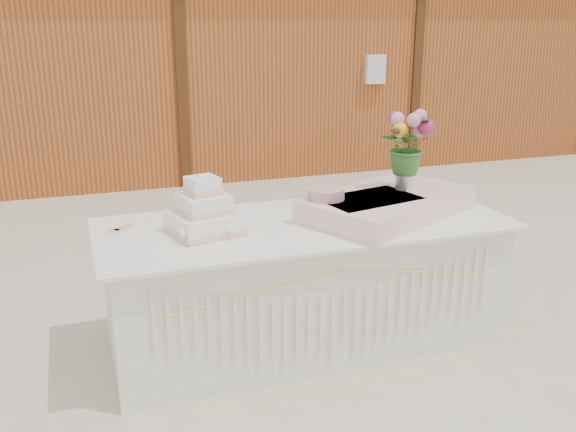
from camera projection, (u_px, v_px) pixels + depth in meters
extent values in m
plane|color=beige|center=(304.00, 340.00, 3.97)|extent=(80.00, 80.00, 0.00)
cube|color=#A75323|center=(155.00, 48.00, 8.95)|extent=(12.00, 4.00, 3.00)
cube|color=white|center=(304.00, 285.00, 3.86)|extent=(2.28, 0.88, 0.75)
cube|color=white|center=(305.00, 224.00, 3.75)|extent=(2.40, 1.00, 0.02)
cube|color=white|center=(204.00, 223.00, 3.55)|extent=(0.41, 0.41, 0.12)
cube|color=#FFC1A1|center=(205.00, 229.00, 3.56)|extent=(0.42, 0.42, 0.03)
cube|color=white|center=(204.00, 203.00, 3.52)|extent=(0.29, 0.29, 0.11)
cube|color=#FFC1A1|center=(204.00, 209.00, 3.52)|extent=(0.31, 0.31, 0.03)
cube|color=white|center=(203.00, 186.00, 3.49)|extent=(0.19, 0.19, 0.10)
cube|color=#FFC1A1|center=(203.00, 190.00, 3.49)|extent=(0.21, 0.21, 0.03)
cylinder|color=white|center=(326.00, 219.00, 3.77)|extent=(0.23, 0.23, 0.01)
cylinder|color=white|center=(326.00, 215.00, 3.77)|extent=(0.07, 0.07, 0.04)
cylinder|color=white|center=(326.00, 210.00, 3.76)|extent=(0.27, 0.27, 0.01)
cylinder|color=#C99192|center=(326.00, 199.00, 3.74)|extent=(0.21, 0.21, 0.13)
cube|color=beige|center=(388.00, 204.00, 3.87)|extent=(1.20, 1.01, 0.13)
cylinder|color=silver|center=(404.00, 178.00, 3.93)|extent=(0.11, 0.11, 0.15)
imported|color=#356D2B|center=(407.00, 138.00, 3.86)|extent=(0.41, 0.40, 0.35)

